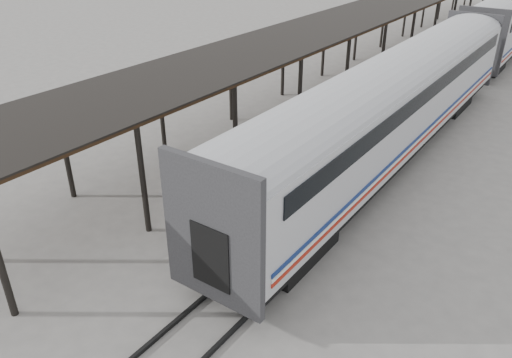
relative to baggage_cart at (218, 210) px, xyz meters
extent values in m
plane|color=slate|center=(-0.43, 0.38, -0.65)|extent=(160.00, 160.00, 0.00)
cube|color=silver|center=(2.77, 8.38, 1.95)|extent=(3.00, 24.00, 2.90)
cube|color=#28282B|center=(2.77, -3.52, 1.95)|extent=(3.04, 0.22, 3.50)
cube|color=black|center=(1.25, 8.38, 2.85)|extent=(0.04, 22.08, 0.65)
cube|color=black|center=(2.77, 8.38, 0.25)|extent=(2.55, 23.04, 0.50)
cube|color=#28282B|center=(2.77, 22.48, 1.95)|extent=(3.04, 0.22, 3.50)
cube|color=black|center=(1.25, 34.38, 2.85)|extent=(0.04, 22.08, 0.65)
cube|color=black|center=(2.77, 34.38, 0.25)|extent=(2.55, 23.04, 0.50)
cube|color=black|center=(1.52, -0.12, 1.50)|extent=(0.50, 1.70, 2.00)
imported|color=silver|center=(1.52, -0.12, 1.36)|extent=(0.72, 0.89, 1.72)
cube|color=#9A7142|center=(1.12, -0.27, 0.75)|extent=(0.57, 0.25, 0.42)
cube|color=#422B19|center=(-3.83, 24.38, 3.35)|extent=(4.60, 64.00, 0.18)
cube|color=black|center=(-3.83, 24.38, 3.47)|extent=(4.90, 64.30, 0.06)
cylinder|color=black|center=(-5.88, 24.38, 1.35)|extent=(0.20, 0.20, 4.00)
cylinder|color=black|center=(-1.78, 24.38, 1.35)|extent=(0.20, 0.20, 4.00)
cube|color=black|center=(2.05, 34.38, -0.59)|extent=(0.10, 150.00, 0.12)
cube|color=brown|center=(0.00, 0.00, 0.15)|extent=(1.76, 2.62, 0.12)
cube|color=black|center=(0.00, 0.00, -0.20)|extent=(1.64, 2.50, 0.06)
cylinder|color=black|center=(-0.27, -1.04, -0.45)|extent=(0.17, 0.41, 0.40)
cylinder|color=black|center=(0.70, -0.81, -0.45)|extent=(0.17, 0.41, 0.40)
cylinder|color=black|center=(-0.70, 0.81, -0.45)|extent=(0.17, 0.41, 0.40)
cylinder|color=black|center=(0.27, 1.04, -0.45)|extent=(0.17, 0.41, 0.40)
cube|color=#3C3C3E|center=(-0.35, 0.49, 0.33)|extent=(0.78, 0.59, 0.25)
cube|color=#9A7142|center=(0.17, 0.76, 0.30)|extent=(0.57, 0.44, 0.19)
cube|color=black|center=(-0.27, 0.02, 0.34)|extent=(0.79, 0.68, 0.26)
cube|color=#3B4429|center=(0.24, 0.18, 0.29)|extent=(0.47, 0.36, 0.16)
cube|color=#502D20|center=(-0.29, 0.44, 0.53)|extent=(0.59, 0.46, 0.20)
cube|color=#9A7142|center=(-0.28, 0.05, 0.55)|extent=(0.60, 0.51, 0.20)
cube|color=#3C3C3E|center=(-0.32, 0.44, 0.71)|extent=(0.54, 0.49, 0.16)
cube|color=black|center=(0.22, 0.12, 0.47)|extent=(0.43, 0.31, 0.15)
cube|color=#9B120E|center=(-2.63, 20.00, -0.14)|extent=(0.86, 1.40, 0.83)
cube|color=#9B120E|center=(-2.64, 20.36, 0.41)|extent=(0.79, 0.57, 0.32)
cylinder|color=black|center=(-2.99, 19.48, -0.48)|extent=(0.12, 0.33, 0.33)
cylinder|color=black|center=(-2.25, 19.50, -0.48)|extent=(0.12, 0.33, 0.33)
cylinder|color=black|center=(-3.01, 20.49, -0.48)|extent=(0.12, 0.33, 0.33)
cylinder|color=black|center=(-2.28, 20.51, -0.48)|extent=(0.12, 0.33, 0.33)
imported|color=navy|center=(0.25, -0.65, 1.06)|extent=(0.50, 0.67, 1.69)
imported|color=black|center=(-2.29, 17.99, 0.13)|extent=(0.95, 0.47, 1.56)
camera|label=1|loc=(9.52, -11.23, 8.99)|focal=35.00mm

